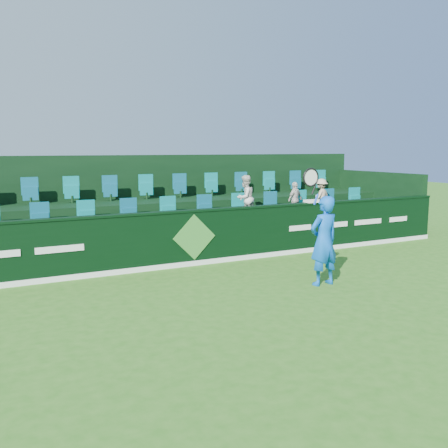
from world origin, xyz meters
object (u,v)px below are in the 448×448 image
tennis_player (324,240)px  drinks_bottle (317,199)px  spectator_left (245,198)px  towel (313,201)px  spectator_middle (295,199)px  spectator_right (321,197)px

tennis_player → drinks_bottle: 3.56m
spectator_left → towel: 1.86m
spectator_left → towel: size_ratio=2.82×
towel → drinks_bottle: (0.12, 0.00, 0.06)m
tennis_player → towel: bearing=56.3°
spectator_middle → drinks_bottle: bearing=66.9°
spectator_right → towel: 1.61m
drinks_bottle → spectator_right: bearing=47.2°
tennis_player → drinks_bottle: size_ratio=12.74×
drinks_bottle → tennis_player: bearing=-125.3°
tennis_player → spectator_right: (3.07, 4.00, 0.41)m
spectator_left → tennis_player: bearing=62.1°
spectator_left → spectator_middle: spectator_left is taller
tennis_player → spectator_left: 4.05m
drinks_bottle → spectator_middle: bearing=86.0°
spectator_left → spectator_right: bearing=158.2°
spectator_left → drinks_bottle: bearing=123.3°
tennis_player → spectator_middle: size_ratio=2.41×
towel → spectator_left: bearing=143.0°
spectator_right → drinks_bottle: size_ratio=5.64×
spectator_left → towel: bearing=121.3°
spectator_right → towel: bearing=23.6°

